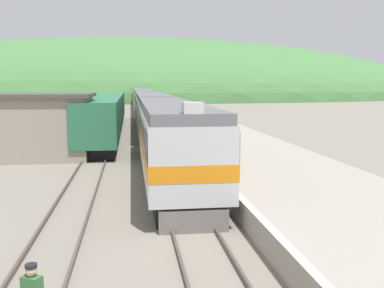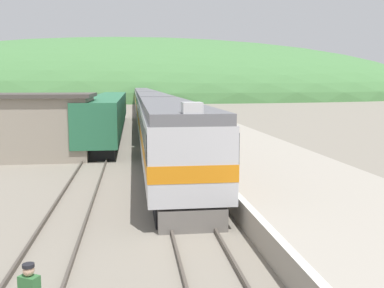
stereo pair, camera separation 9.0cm
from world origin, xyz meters
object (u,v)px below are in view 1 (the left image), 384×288
at_px(carriage_third, 144,102).
at_px(carriage_fifth, 139,95).
at_px(carriage_fourth, 141,97).
at_px(siding_train, 108,113).
at_px(express_train_lead_car, 169,136).
at_px(carriage_second, 151,111).

relative_size(carriage_third, carriage_fifth, 1.00).
bearing_deg(carriage_fourth, siding_train, -95.45).
bearing_deg(carriage_fifth, siding_train, -93.62).
xyz_separation_m(carriage_third, carriage_fifth, (0.00, 46.17, 0.00)).
xyz_separation_m(express_train_lead_car, carriage_fourth, (0.00, 67.98, -0.01)).
distance_m(carriage_third, siding_train, 22.63).
height_order(express_train_lead_car, carriage_third, express_train_lead_car).
relative_size(carriage_second, carriage_fifth, 1.00).
distance_m(express_train_lead_car, carriage_fourth, 67.98).
distance_m(carriage_second, siding_train, 4.41).
bearing_deg(carriage_third, siding_train, -101.01).
distance_m(carriage_fourth, carriage_fifth, 23.08).
distance_m(express_train_lead_car, carriage_third, 44.90).
height_order(express_train_lead_car, siding_train, express_train_lead_car).
relative_size(express_train_lead_car, carriage_fifth, 0.86).
xyz_separation_m(express_train_lead_car, carriage_second, (0.00, 21.81, -0.01)).
bearing_deg(express_train_lead_car, carriage_third, 90.00).
xyz_separation_m(carriage_fifth, siding_train, (-4.32, -68.38, -0.21)).
bearing_deg(carriage_fifth, carriage_second, -90.00).
height_order(carriage_second, carriage_fifth, same).
height_order(carriage_second, carriage_third, same).
distance_m(carriage_third, carriage_fourth, 23.08).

